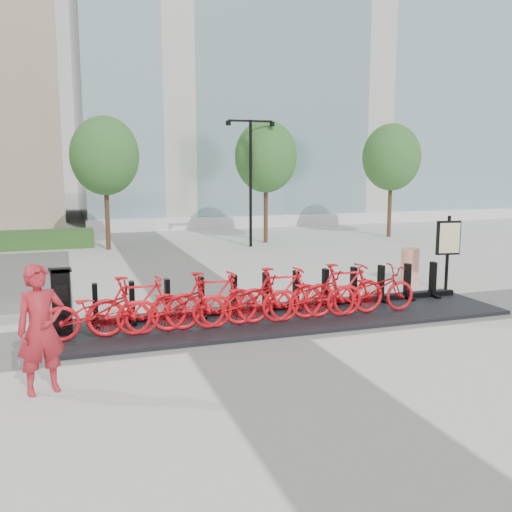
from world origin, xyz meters
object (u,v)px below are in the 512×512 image
object	(u,v)px
kiosk	(62,302)
worker_red	(41,329)
construction_barrel	(410,266)
map_sign	(448,241)
bike_0	(98,311)

from	to	relation	value
kiosk	worker_red	size ratio (longest dim) A/B	0.70
construction_barrel	map_sign	size ratio (longest dim) A/B	0.49
kiosk	construction_barrel	xyz separation A→B (m)	(9.18, 2.35, -0.23)
kiosk	worker_red	world-z (taller)	worker_red
kiosk	construction_barrel	world-z (taller)	kiosk
map_sign	worker_red	bearing A→B (deg)	-147.93
map_sign	construction_barrel	bearing A→B (deg)	120.21
bike_0	map_sign	xyz separation A→B (m)	(8.95, 1.73, 0.70)
bike_0	map_sign	size ratio (longest dim) A/B	0.99
bike_0	map_sign	bearing A→B (deg)	-79.07
construction_barrel	kiosk	bearing A→B (deg)	-165.64
bike_0	kiosk	xyz separation A→B (m)	(-0.62, 0.47, 0.12)
map_sign	bike_0	bearing A→B (deg)	-158.67
bike_0	worker_red	size ratio (longest dim) A/B	1.04
bike_0	kiosk	size ratio (longest dim) A/B	1.48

